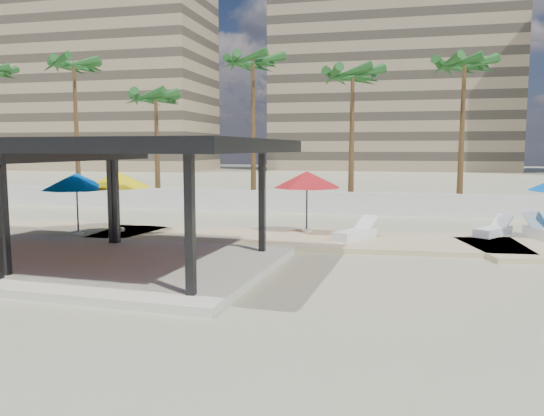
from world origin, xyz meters
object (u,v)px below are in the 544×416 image
Objects in this scene: pavilion_central at (144,193)px; umbrella_c at (307,180)px; lounger_d at (493,231)px; lounger_b at (355,234)px.

pavilion_central is 7.89m from umbrella_c.
umbrella_c is at bearing 131.82° from lounger_d.
pavilion_central is 3.91× the size of lounger_d.
lounger_b is at bearing 49.19° from pavilion_central.
umbrella_c is (3.49, 7.08, 0.03)m from pavilion_central.
pavilion_central reaches higher than lounger_d.
lounger_b is (2.06, -1.26, -1.91)m from umbrella_c.
umbrella_c reaches higher than lounger_b.
pavilion_central is 3.64× the size of lounger_b.
pavilion_central is at bearing 165.51° from lounger_b.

